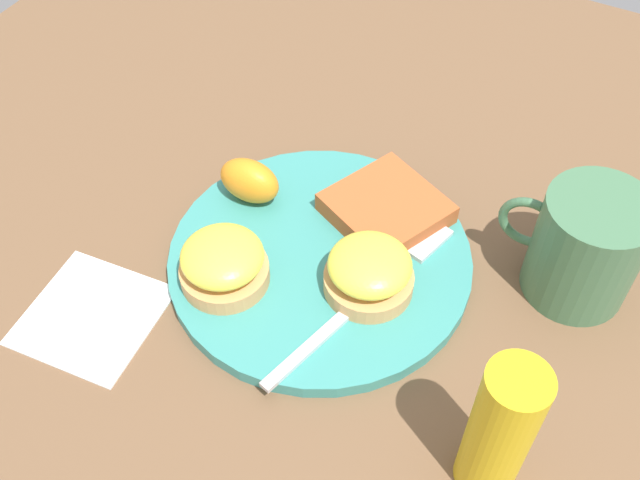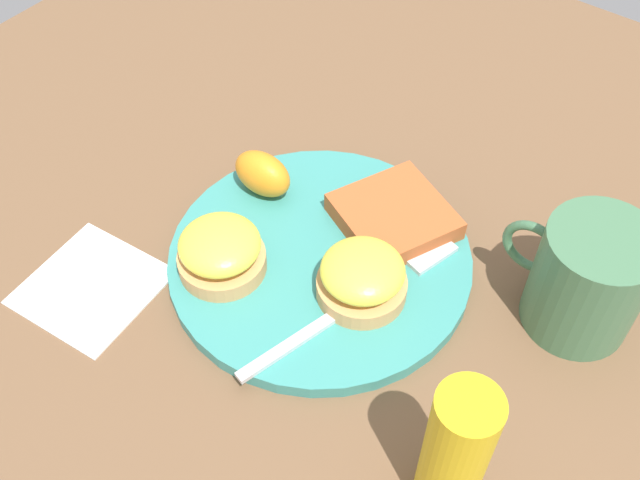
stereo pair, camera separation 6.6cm
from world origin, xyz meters
name	(u,v)px [view 2 (the right image)]	position (x,y,z in m)	size (l,w,h in m)	color
ground_plane	(320,264)	(0.00, 0.00, 0.00)	(1.10, 1.10, 0.00)	brown
plate	(320,259)	(0.00, 0.00, 0.01)	(0.27, 0.27, 0.01)	teal
sandwich_benedict_left	(221,251)	(0.06, 0.06, 0.04)	(0.08, 0.08, 0.05)	tan
sandwich_benedict_right	(362,277)	(-0.05, 0.01, 0.04)	(0.08, 0.08, 0.05)	tan
hashbrown_patty	(394,216)	(-0.03, -0.07, 0.02)	(0.09, 0.09, 0.02)	#B85529
orange_wedge	(263,174)	(0.09, -0.03, 0.04)	(0.06, 0.04, 0.04)	orange
fork	(366,296)	(-0.06, 0.01, 0.02)	(0.08, 0.23, 0.00)	silver
cup	(587,279)	(-0.21, -0.08, 0.05)	(0.12, 0.09, 0.10)	#42704C
napkin	(91,286)	(0.15, 0.14, 0.00)	(0.11, 0.11, 0.00)	white
condiment_bottle	(455,455)	(-0.20, 0.12, 0.07)	(0.04, 0.04, 0.14)	gold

